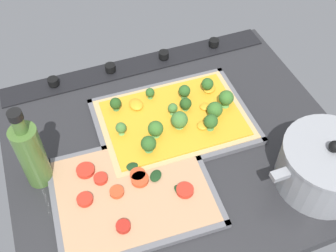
% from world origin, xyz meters
% --- Properties ---
extents(ground_plane, '(0.76, 0.65, 0.03)m').
position_xyz_m(ground_plane, '(0.00, 0.00, -0.01)').
color(ground_plane, '#28282B').
extents(stove_control_panel, '(0.73, 0.07, 0.03)m').
position_xyz_m(stove_control_panel, '(0.00, -0.29, 0.01)').
color(stove_control_panel, black).
rests_on(stove_control_panel, ground_plane).
extents(baking_tray_front, '(0.37, 0.27, 0.01)m').
position_xyz_m(baking_tray_front, '(-0.02, -0.06, 0.00)').
color(baking_tray_front, slate).
rests_on(baking_tray_front, ground_plane).
extents(broccoli_pizza, '(0.35, 0.25, 0.06)m').
position_xyz_m(broccoli_pizza, '(-0.02, -0.06, 0.02)').
color(broccoli_pizza, tan).
rests_on(broccoli_pizza, baking_tray_front).
extents(baking_tray_back, '(0.34, 0.28, 0.01)m').
position_xyz_m(baking_tray_back, '(0.13, 0.09, 0.00)').
color(baking_tray_back, slate).
rests_on(baking_tray_back, ground_plane).
extents(veggie_pizza_back, '(0.32, 0.26, 0.02)m').
position_xyz_m(veggie_pizza_back, '(0.13, 0.09, 0.01)').
color(veggie_pizza_back, tan).
rests_on(veggie_pizza_back, baking_tray_back).
extents(cooking_pot, '(0.26, 0.19, 0.13)m').
position_xyz_m(cooking_pot, '(-0.25, 0.20, 0.05)').
color(cooking_pot, gray).
rests_on(cooking_pot, ground_plane).
extents(oil_bottle, '(0.05, 0.05, 0.21)m').
position_xyz_m(oil_bottle, '(0.31, -0.02, 0.09)').
color(oil_bottle, '#476B2D').
rests_on(oil_bottle, ground_plane).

